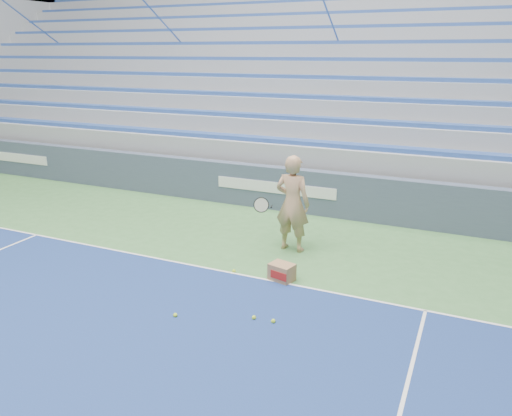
{
  "coord_description": "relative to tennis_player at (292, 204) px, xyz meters",
  "views": [
    {
      "loc": [
        4.54,
        4.45,
        3.89
      ],
      "look_at": [
        0.98,
        12.38,
        1.15
      ],
      "focal_mm": 35.0,
      "sensor_mm": 36.0,
      "label": 1
    }
  ],
  "objects": [
    {
      "name": "tennis_ball_1",
      "position": [
        -0.57,
        -1.49,
        -0.95
      ],
      "size": [
        0.07,
        0.07,
        0.07
      ],
      "primitive_type": "sphere",
      "color": "#BAE22E",
      "rests_on": "ground"
    },
    {
      "name": "bleachers",
      "position": [
        -1.31,
        8.18,
        1.37
      ],
      "size": [
        31.0,
        9.15,
        7.3
      ],
      "color": "#95989D",
      "rests_on": "ground"
    },
    {
      "name": "sponsor_barrier",
      "position": [
        -1.3,
        2.46,
        -0.44
      ],
      "size": [
        30.0,
        0.32,
        1.1
      ],
      "color": "#404B61",
      "rests_on": "ground"
    },
    {
      "name": "tennis_ball_3",
      "position": [
        -0.67,
        -3.3,
        -0.95
      ],
      "size": [
        0.07,
        0.07,
        0.07
      ],
      "primitive_type": "sphere",
      "color": "#BAE22E",
      "rests_on": "ground"
    },
    {
      "name": "tennis_ball_0",
      "position": [
        0.46,
        -2.87,
        -0.95
      ],
      "size": [
        0.07,
        0.07,
        0.07
      ],
      "primitive_type": "sphere",
      "color": "#BAE22E",
      "rests_on": "ground"
    },
    {
      "name": "tennis_player",
      "position": [
        0.0,
        0.0,
        0.0
      ],
      "size": [
        0.98,
        0.88,
        1.97
      ],
      "color": "tan",
      "rests_on": "ground"
    },
    {
      "name": "ball_box",
      "position": [
        0.34,
        -1.43,
        -0.83
      ],
      "size": [
        0.48,
        0.41,
        0.31
      ],
      "color": "#976D49",
      "rests_on": "ground"
    },
    {
      "name": "tennis_ball_2",
      "position": [
        0.77,
        -2.85,
        -0.95
      ],
      "size": [
        0.07,
        0.07,
        0.07
      ],
      "primitive_type": "sphere",
      "color": "#BAE22E",
      "rests_on": "ground"
    }
  ]
}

